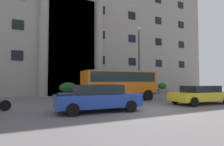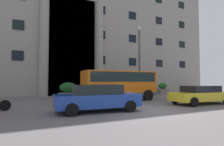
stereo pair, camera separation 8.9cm
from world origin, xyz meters
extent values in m
cube|color=#5E5859|center=(0.00, 0.00, -0.06)|extent=(80.00, 64.00, 0.12)
cube|color=gray|center=(0.00, 17.50, 9.88)|extent=(41.44, 9.00, 19.76)
cube|color=black|center=(-1.28, 13.06, 5.91)|extent=(5.54, 0.12, 11.81)
cylinder|color=gray|center=(-4.56, 12.75, 5.91)|extent=(1.01, 1.01, 11.81)
cylinder|color=gray|center=(1.99, 12.75, 5.91)|extent=(1.01, 1.01, 11.81)
cube|color=black|center=(-7.10, 12.96, 4.35)|extent=(1.13, 0.08, 1.04)
cube|color=black|center=(2.37, 12.96, 4.35)|extent=(1.13, 0.08, 1.04)
cube|color=black|center=(7.10, 12.96, 4.35)|extent=(1.13, 0.08, 1.04)
cube|color=black|center=(11.84, 12.96, 4.35)|extent=(1.13, 0.08, 1.04)
cube|color=black|center=(16.58, 12.96, 4.35)|extent=(1.13, 0.08, 1.04)
cube|color=black|center=(-7.10, 12.96, 7.61)|extent=(1.13, 0.08, 1.04)
cube|color=black|center=(2.37, 12.96, 7.61)|extent=(1.13, 0.08, 1.04)
cube|color=black|center=(7.10, 12.96, 7.61)|extent=(1.13, 0.08, 1.04)
cube|color=black|center=(11.84, 12.96, 7.61)|extent=(1.13, 0.08, 1.04)
cube|color=black|center=(16.58, 12.96, 7.61)|extent=(1.13, 0.08, 1.04)
cube|color=black|center=(2.37, 12.96, 10.87)|extent=(1.13, 0.08, 1.04)
cube|color=black|center=(7.10, 12.96, 10.87)|extent=(1.13, 0.08, 1.04)
cube|color=black|center=(11.84, 12.96, 10.87)|extent=(1.13, 0.08, 1.04)
cube|color=black|center=(16.58, 12.96, 10.87)|extent=(1.13, 0.08, 1.04)
cube|color=black|center=(16.58, 12.96, 14.13)|extent=(1.13, 0.08, 1.04)
cube|color=orange|center=(0.95, 5.50, 1.48)|extent=(6.34, 2.54, 2.06)
cube|color=black|center=(0.95, 5.50, 2.01)|extent=(5.97, 2.56, 0.80)
cube|color=black|center=(4.01, 5.38, 1.83)|extent=(0.13, 1.94, 1.01)
cube|color=#414A48|center=(0.95, 5.50, 0.57)|extent=(6.34, 2.58, 0.24)
cylinder|color=black|center=(3.18, 6.57, 0.45)|extent=(0.91, 0.31, 0.90)
cylinder|color=black|center=(3.09, 4.26, 0.45)|extent=(0.91, 0.31, 0.90)
cylinder|color=black|center=(-1.19, 6.74, 0.45)|extent=(0.91, 0.31, 0.90)
cylinder|color=black|center=(-1.28, 4.43, 0.45)|extent=(0.91, 0.31, 0.90)
cylinder|color=#969415|center=(5.85, 7.63, 1.17)|extent=(0.08, 0.08, 2.35)
cube|color=yellow|center=(5.85, 7.60, 2.10)|extent=(0.44, 0.03, 0.60)
cube|color=gray|center=(-2.35, 10.32, 0.24)|extent=(1.88, 0.77, 0.48)
ellipsoid|color=#1C4F1F|center=(-2.35, 10.32, 1.00)|extent=(1.81, 0.69, 1.04)
cube|color=slate|center=(2.77, 10.66, 0.28)|extent=(1.86, 0.76, 0.56)
ellipsoid|color=#256230|center=(2.77, 10.66, 1.07)|extent=(1.79, 0.68, 1.03)
cube|color=slate|center=(10.20, 10.47, 0.31)|extent=(1.45, 0.78, 0.63)
ellipsoid|color=#165319|center=(10.20, 10.47, 1.02)|extent=(1.39, 0.70, 0.78)
cube|color=gray|center=(6.49, 10.69, 0.27)|extent=(1.88, 0.84, 0.54)
ellipsoid|color=#234C20|center=(6.49, 10.69, 0.97)|extent=(1.81, 0.75, 0.85)
cube|color=gold|center=(5.03, 0.60, 0.57)|extent=(4.69, 2.00, 0.60)
cube|color=black|center=(5.03, 0.60, 1.10)|extent=(2.57, 1.66, 0.45)
cylinder|color=black|center=(6.64, 1.37, 0.31)|extent=(0.63, 0.24, 0.62)
cylinder|color=black|center=(3.52, 1.56, 0.31)|extent=(0.63, 0.24, 0.62)
cylinder|color=black|center=(3.42, -0.16, 0.31)|extent=(0.63, 0.24, 0.62)
cube|color=#1E3E9D|center=(-2.85, 0.89, 0.61)|extent=(4.66, 2.05, 0.68)
cube|color=black|center=(-2.85, 0.89, 1.21)|extent=(2.55, 1.72, 0.51)
cylinder|color=black|center=(-1.25, 1.70, 0.31)|extent=(0.63, 0.23, 0.62)
cylinder|color=black|center=(-1.35, -0.10, 0.31)|extent=(0.63, 0.23, 0.62)
cylinder|color=black|center=(-4.36, 1.87, 0.31)|extent=(0.63, 0.23, 0.62)
cylinder|color=black|center=(-4.45, 0.07, 0.31)|extent=(0.63, 0.23, 0.62)
cylinder|color=black|center=(-7.43, 3.34, 0.30)|extent=(0.61, 0.15, 0.60)
cylinder|color=#A5A5A8|center=(-7.54, 3.33, 0.88)|extent=(0.07, 0.55, 0.03)
cylinder|color=black|center=(0.82, 3.16, 0.30)|extent=(0.61, 0.14, 0.60)
cylinder|color=black|center=(-0.58, 3.07, 0.30)|extent=(0.61, 0.16, 0.60)
cube|color=#B7B5C1|center=(0.12, 3.11, 0.58)|extent=(0.92, 0.30, 0.32)
cube|color=black|center=(-0.06, 3.10, 0.76)|extent=(0.53, 0.24, 0.12)
cylinder|color=#A5A5A8|center=(0.71, 3.16, 0.88)|extent=(0.07, 0.55, 0.03)
cylinder|color=black|center=(7.74, 3.04, 0.30)|extent=(0.60, 0.12, 0.60)
cylinder|color=black|center=(6.31, 2.98, 0.30)|extent=(0.60, 0.14, 0.60)
cube|color=gold|center=(7.02, 3.01, 0.58)|extent=(0.92, 0.27, 0.32)
cube|color=black|center=(6.84, 3.00, 0.76)|extent=(0.53, 0.22, 0.12)
cylinder|color=#A5A5A8|center=(7.62, 3.03, 0.88)|extent=(0.05, 0.55, 0.03)
cylinder|color=#373D34|center=(5.34, 8.77, 3.76)|extent=(0.18, 0.18, 7.52)
sphere|color=white|center=(5.34, 8.77, 7.70)|extent=(0.40, 0.40, 0.40)
camera|label=1|loc=(-6.63, -8.47, 1.66)|focal=29.32mm
camera|label=2|loc=(-6.55, -8.51, 1.66)|focal=29.32mm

